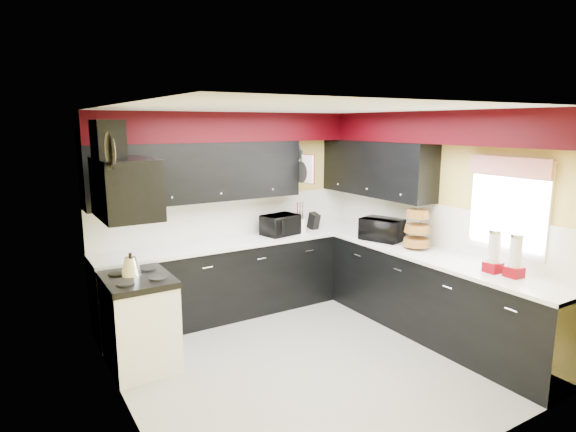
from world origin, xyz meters
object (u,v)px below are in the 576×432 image
at_px(knife_block, 314,221).
at_px(kettle, 131,266).
at_px(toaster_oven, 281,225).
at_px(utensil_crock, 300,226).
at_px(microwave, 382,229).

height_order(knife_block, kettle, knife_block).
relative_size(toaster_oven, utensil_crock, 2.52).
distance_m(toaster_oven, knife_block, 0.56).
xyz_separation_m(utensil_crock, knife_block, (0.27, 0.08, 0.02)).
xyz_separation_m(microwave, knife_block, (-0.36, 0.97, -0.02)).
xyz_separation_m(microwave, kettle, (-3.00, 0.27, -0.07)).
distance_m(utensil_crock, kettle, 2.44).
relative_size(utensil_crock, kettle, 0.92).
bearing_deg(kettle, knife_block, 14.88).
height_order(utensil_crock, kettle, utensil_crock).
relative_size(toaster_oven, kettle, 2.31).
bearing_deg(toaster_oven, kettle, -173.67).
relative_size(utensil_crock, knife_block, 0.81).
distance_m(toaster_oven, microwave, 1.30).
bearing_deg(utensil_crock, microwave, -54.31).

